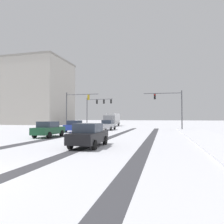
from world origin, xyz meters
TOP-DOWN VIEW (x-y plane):
  - wheel_track_left_lane at (1.63, 16.34)m, footprint 0.82×35.94m
  - wheel_track_right_lane at (-3.63, 16.34)m, footprint 1.10×35.94m
  - wheel_track_center at (5.68, 16.34)m, footprint 0.81×35.94m
  - sidewalk_kerb_right at (11.26, 14.70)m, footprint 4.00×35.94m
  - traffic_signal_far_left at (-7.43, 38.53)m, footprint 6.13×0.62m
  - traffic_signal_near_right at (8.13, 30.56)m, footprint 6.28×0.62m
  - traffic_signal_near_left at (-8.21, 28.70)m, footprint 6.02×0.39m
  - car_silver_lead at (-1.90, 27.63)m, footprint 1.85×4.11m
  - car_blue_second at (-5.25, 22.17)m, footprint 1.90×4.13m
  - car_dark_green_third at (-4.74, 14.62)m, footprint 1.86×4.12m
  - car_black_fourth at (1.86, 8.99)m, footprint 1.88×4.13m
  - box_truck_delivery at (-4.99, 42.70)m, footprint 2.39×7.43m
  - office_building_far_left_block at (-33.16, 50.73)m, footprint 22.73×16.10m

SIDE VIEW (x-z plane):
  - wheel_track_left_lane at x=1.63m, z-range 0.00..0.01m
  - wheel_track_right_lane at x=-3.63m, z-range 0.00..0.01m
  - wheel_track_center at x=5.68m, z-range 0.00..0.01m
  - sidewalk_kerb_right at x=11.26m, z-range 0.00..0.12m
  - car_silver_lead at x=-1.90m, z-range 0.01..1.63m
  - car_blue_second at x=-5.25m, z-range 0.01..1.63m
  - car_dark_green_third at x=-4.74m, z-range 0.01..1.63m
  - car_black_fourth at x=1.86m, z-range 0.01..1.63m
  - box_truck_delivery at x=-4.99m, z-range 0.12..3.14m
  - traffic_signal_near_left at x=-8.21m, z-range 1.18..7.68m
  - traffic_signal_near_right at x=8.13m, z-range 1.19..7.69m
  - traffic_signal_far_left at x=-7.43m, z-range 1.54..8.04m
  - office_building_far_left_block at x=-33.16m, z-range 0.01..19.68m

